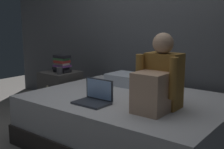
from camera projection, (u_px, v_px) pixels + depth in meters
ground_plane at (95, 149)px, 2.84m from camera, size 8.00×8.00×0.00m
wall_back at (158, 14)px, 3.52m from camera, size 5.60×0.10×2.70m
bed at (129, 121)px, 2.90m from camera, size 2.00×1.50×0.52m
nightstand at (61, 93)px, 3.87m from camera, size 0.44×0.46×0.60m
person_sitting at (159, 81)px, 2.40m from camera, size 0.39×0.44×0.66m
laptop at (95, 97)px, 2.62m from camera, size 0.32×0.23×0.22m
pillow at (131, 80)px, 3.36m from camera, size 0.56×0.36×0.13m
book_stack at (62, 64)px, 3.77m from camera, size 0.22×0.16×0.23m
mug at (60, 71)px, 3.63m from camera, size 0.08×0.08×0.09m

